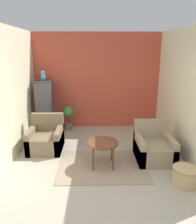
% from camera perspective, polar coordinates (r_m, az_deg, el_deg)
% --- Properties ---
extents(ground_plane, '(20.00, 20.00, 0.00)m').
position_cam_1_polar(ground_plane, '(3.63, 0.58, -23.24)').
color(ground_plane, '#B2A893').
rests_on(ground_plane, ground).
extents(wall_back_accent, '(3.78, 0.06, 2.78)m').
position_cam_1_polar(wall_back_accent, '(6.51, -0.31, 8.00)').
color(wall_back_accent, '#C64C38').
rests_on(wall_back_accent, ground_plane).
extents(wall_left, '(0.06, 3.61, 2.78)m').
position_cam_1_polar(wall_left, '(5.02, -21.79, 4.46)').
color(wall_left, beige).
rests_on(wall_left, ground_plane).
extents(wall_right, '(0.06, 3.61, 2.78)m').
position_cam_1_polar(wall_right, '(5.09, 21.51, 4.63)').
color(wall_right, beige).
rests_on(wall_right, ground_plane).
extents(area_rug, '(1.77, 1.36, 0.01)m').
position_cam_1_polar(area_rug, '(4.61, 1.21, -13.78)').
color(area_rug, gray).
rests_on(area_rug, ground_plane).
extents(coffee_table, '(0.63, 0.63, 0.53)m').
position_cam_1_polar(coffee_table, '(4.39, 1.24, -8.50)').
color(coffee_table, brown).
rests_on(coffee_table, ground_plane).
extents(armchair_left, '(0.77, 0.83, 0.80)m').
position_cam_1_polar(armchair_left, '(5.35, -13.42, -6.85)').
color(armchair_left, '#7A664C').
rests_on(armchair_left, ground_plane).
extents(armchair_right, '(0.77, 0.83, 0.80)m').
position_cam_1_polar(armchair_right, '(4.90, 14.36, -9.10)').
color(armchair_right, '#9E896B').
rests_on(armchair_right, ground_plane).
extents(birdcage, '(0.48, 0.48, 1.48)m').
position_cam_1_polar(birdcage, '(6.31, -13.63, 1.18)').
color(birdcage, '#353539').
rests_on(birdcage, ground_plane).
extents(parrot, '(0.13, 0.23, 0.27)m').
position_cam_1_polar(parrot, '(6.15, -14.16, 9.06)').
color(parrot, teal).
rests_on(parrot, birdcage).
extents(potted_plant, '(0.34, 0.30, 0.71)m').
position_cam_1_polar(potted_plant, '(6.45, -7.82, -0.70)').
color(potted_plant, '#66605B').
rests_on(potted_plant, ground_plane).
extents(wicker_basket, '(0.46, 0.46, 0.32)m').
position_cam_1_polar(wicker_basket, '(4.26, 21.79, -15.18)').
color(wicker_basket, tan).
rests_on(wicker_basket, ground_plane).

